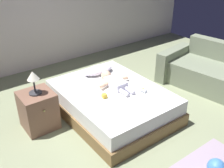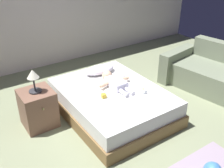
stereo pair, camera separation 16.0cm
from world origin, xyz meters
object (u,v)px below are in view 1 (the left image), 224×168
baby (114,82)px  bed (112,102)px  toy_ball (216,167)px  lamp (33,79)px  baby_bottle (143,90)px  nightstand (38,110)px  couch (215,74)px  toothbrush (124,77)px  toy_block (104,96)px  pillow (98,70)px

baby → bed: bearing=-137.1°
toy_ball → bed: bearing=96.7°
bed → lamp: lamp is taller
baby_bottle → nightstand: bearing=154.1°
couch → lamp: lamp is taller
bed → baby_bottle: (0.33, -0.32, 0.24)m
toothbrush → toy_block: size_ratio=1.87×
pillow → nightstand: (-1.18, -0.24, -0.20)m
toothbrush → toy_ball: (-0.19, -1.91, -0.31)m
toothbrush → baby: bearing=-159.6°
toy_block → baby_bottle: bearing=-19.8°
pillow → toothbrush: pillow is taller
nightstand → pillow: bearing=11.7°
baby_bottle → baby: bearing=117.6°
bed → toy_ball: (0.20, -1.70, -0.09)m
pillow → nightstand: nightstand is taller
bed → toothbrush: size_ratio=13.61×
pillow → baby: (-0.03, -0.49, -0.00)m
nightstand → toy_ball: size_ratio=2.66×
bed → toy_block: size_ratio=25.39×
baby_bottle → toy_block: bearing=160.2°
toothbrush → nightstand: size_ratio=0.25×
baby → pillow: bearing=85.9°
baby → lamp: (-1.14, 0.24, 0.30)m
nightstand → toy_block: nightstand is taller
bed → baby_bottle: size_ratio=15.47×
toothbrush → baby_bottle: (-0.06, -0.53, 0.02)m
nightstand → baby_bottle: 1.53m
toothbrush → lamp: lamp is taller
bed → toy_ball: bed is taller
toothbrush → toy_block: (-0.61, -0.33, 0.02)m
bed → baby: (0.11, 0.10, 0.27)m
toothbrush → toy_ball: 1.94m
lamp → nightstand: bearing=-90.0°
couch → toy_block: size_ratio=26.83×
toothbrush → couch: size_ratio=0.07×
pillow → lamp: lamp is taller
toothbrush → lamp: bearing=174.5°
couch → toy_block: 2.24m
pillow → baby_bottle: (0.19, -0.91, -0.03)m
bed → toy_block: bearing=-151.8°
toothbrush → baby_bottle: baby_bottle is taller
pillow → baby_bottle: size_ratio=4.47×
toothbrush → toy_block: bearing=-152.0°
pillow → baby: bearing=-94.1°
pillow → toy_block: pillow is taller
baby → nightstand: (-1.14, 0.24, -0.20)m
baby → toy_block: baby is taller
couch → toy_ball: couch is taller
baby → toy_ball: (0.09, -1.81, -0.36)m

